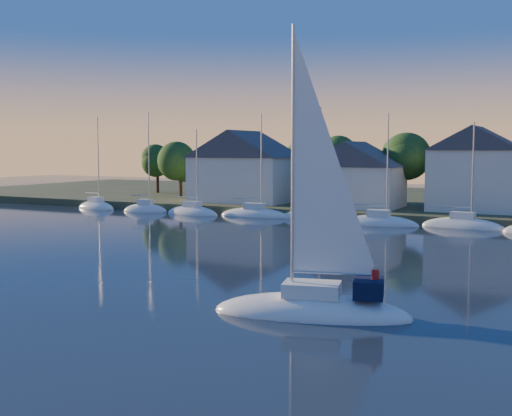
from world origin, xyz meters
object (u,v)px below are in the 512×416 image
Objects in this scene: clubhouse_centre at (355,174)px; clubhouse_west at (244,165)px; hero_sailboat at (315,303)px; clubhouse_east at (476,168)px.

clubhouse_west is at bearing 176.42° from clubhouse_centre.
clubhouse_west is 0.90× the size of hero_sailboat.
clubhouse_centre is 14.17m from clubhouse_east.
clubhouse_east is at bearing 8.13° from clubhouse_centre.
hero_sailboat is at bearing -90.24° from clubhouse_east.
hero_sailboat reaches higher than clubhouse_west.
clubhouse_west is 1.18× the size of clubhouse_centre.
clubhouse_centre is at bearing -3.58° from clubhouse_west.
clubhouse_west reaches higher than clubhouse_centre.
clubhouse_east is at bearing 1.91° from clubhouse_west.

